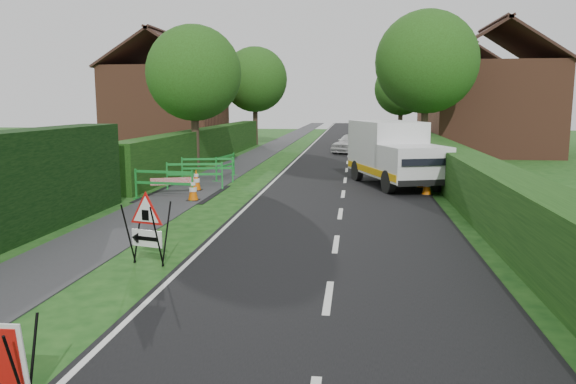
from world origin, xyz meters
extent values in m
plane|color=#144012|center=(0.00, 0.00, 0.00)|extent=(120.00, 120.00, 0.00)
cube|color=black|center=(2.50, 35.00, 0.00)|extent=(6.00, 90.00, 0.02)
cube|color=#2D2D30|center=(-3.00, 35.00, 0.01)|extent=(2.00, 90.00, 0.02)
cube|color=#14380F|center=(-5.00, 22.00, 0.00)|extent=(1.00, 24.00, 1.80)
cube|color=#14380F|center=(6.50, 16.00, 0.00)|extent=(1.20, 50.00, 1.50)
cube|color=brown|center=(-10.00, 30.00, 2.75)|extent=(7.00, 7.00, 5.50)
cube|color=#331E19|center=(-11.75, 30.00, 6.59)|extent=(4.00, 7.40, 2.58)
cube|color=#331E19|center=(-8.25, 30.00, 6.59)|extent=(4.00, 7.40, 2.58)
cube|color=#331E19|center=(-10.00, 30.00, 7.69)|extent=(0.25, 7.40, 0.18)
cube|color=brown|center=(11.00, 28.00, 2.75)|extent=(7.00, 7.00, 5.50)
cube|color=#331E19|center=(9.25, 28.00, 6.59)|extent=(4.00, 7.40, 2.58)
cube|color=#331E19|center=(12.75, 28.00, 6.59)|extent=(4.00, 7.40, 2.58)
cube|color=#331E19|center=(11.00, 28.00, 7.69)|extent=(0.25, 7.40, 0.18)
cube|color=brown|center=(12.00, 42.00, 2.75)|extent=(7.00, 7.00, 5.50)
cube|color=#331E19|center=(10.25, 42.00, 6.59)|extent=(4.00, 7.40, 2.58)
cube|color=#331E19|center=(13.75, 42.00, 6.59)|extent=(4.00, 7.40, 2.58)
cube|color=#331E19|center=(12.00, 42.00, 7.69)|extent=(0.25, 7.40, 0.18)
cylinder|color=#2D2116|center=(-4.60, 18.00, 1.31)|extent=(0.36, 0.36, 2.62)
sphere|color=#224412|center=(-4.60, 18.00, 4.50)|extent=(4.40, 4.40, 4.40)
cylinder|color=#2D2116|center=(6.40, 22.00, 1.49)|extent=(0.36, 0.36, 2.97)
sphere|color=#224412|center=(6.40, 22.00, 5.18)|extent=(5.20, 5.20, 5.20)
cylinder|color=#2D2116|center=(-4.60, 34.00, 1.40)|extent=(0.36, 0.36, 2.80)
sphere|color=#224412|center=(-4.60, 34.00, 4.84)|extent=(4.80, 4.80, 4.80)
cylinder|color=#2D2116|center=(6.40, 38.00, 1.22)|extent=(0.36, 0.36, 2.45)
sphere|color=#224412|center=(6.40, 38.00, 4.23)|extent=(4.20, 4.20, 4.20)
cylinder|color=black|center=(-0.46, -2.83, 0.47)|extent=(0.04, 0.32, 0.90)
cylinder|color=black|center=(-0.47, -2.50, 0.47)|extent=(0.04, 0.32, 0.90)
cylinder|color=black|center=(-1.43, 2.37, 0.63)|extent=(0.13, 0.37, 1.23)
cylinder|color=black|center=(-1.35, 2.67, 0.63)|extent=(0.13, 0.37, 1.23)
cylinder|color=black|center=(-0.80, 2.19, 0.63)|extent=(0.13, 0.37, 1.23)
cylinder|color=black|center=(-0.71, 2.49, 0.63)|extent=(0.13, 0.37, 1.23)
cube|color=white|center=(-1.08, 2.41, 0.55)|extent=(0.66, 0.21, 0.33)
cube|color=black|center=(-1.08, 2.40, 0.55)|extent=(0.47, 0.14, 0.08)
cone|color=black|center=(-1.34, 2.47, 0.55)|extent=(0.20, 0.23, 0.20)
cube|color=black|center=(-1.09, 2.39, 1.01)|extent=(0.15, 0.05, 0.20)
cube|color=silver|center=(4.10, 14.60, 1.43)|extent=(3.03, 3.82, 2.00)
cube|color=silver|center=(4.92, 12.21, 1.04)|extent=(2.65, 2.70, 1.22)
cube|color=black|center=(5.25, 11.23, 1.34)|extent=(1.80, 0.81, 0.56)
cube|color=#E7A90C|center=(3.43, 13.35, 0.64)|extent=(1.66, 4.85, 0.25)
cube|color=#E7A90C|center=(5.40, 14.02, 0.64)|extent=(1.66, 4.85, 0.25)
cube|color=black|center=(5.25, 11.24, 0.50)|extent=(1.96, 0.77, 0.21)
cylinder|color=black|center=(4.05, 11.86, 0.41)|extent=(0.50, 0.86, 0.83)
cylinder|color=black|center=(5.82, 12.46, 0.41)|extent=(0.50, 0.86, 0.83)
cylinder|color=black|center=(2.98, 15.01, 0.41)|extent=(0.50, 0.86, 0.83)
cylinder|color=black|center=(4.74, 15.61, 0.41)|extent=(0.50, 0.86, 0.83)
cube|color=black|center=(5.35, 11.69, 0.02)|extent=(0.38, 0.38, 0.04)
cone|color=#DC5F06|center=(5.35, 11.69, 0.42)|extent=(0.32, 0.32, 0.75)
cylinder|color=white|center=(5.35, 11.69, 0.38)|extent=(0.25, 0.25, 0.14)
cylinder|color=white|center=(5.35, 11.69, 0.56)|extent=(0.17, 0.17, 0.10)
cube|color=black|center=(5.36, 13.34, 0.02)|extent=(0.38, 0.38, 0.04)
cone|color=#DC5F06|center=(5.36, 13.34, 0.42)|extent=(0.32, 0.32, 0.75)
cylinder|color=white|center=(5.36, 13.34, 0.38)|extent=(0.25, 0.25, 0.14)
cylinder|color=white|center=(5.36, 13.34, 0.56)|extent=(0.17, 0.17, 0.10)
cube|color=black|center=(5.14, 16.00, 0.02)|extent=(0.38, 0.38, 0.04)
cone|color=#DC5F06|center=(5.14, 16.00, 0.42)|extent=(0.32, 0.32, 0.75)
cylinder|color=white|center=(5.14, 16.00, 0.38)|extent=(0.25, 0.25, 0.14)
cylinder|color=white|center=(5.14, 16.00, 0.56)|extent=(0.17, 0.17, 0.10)
cube|color=black|center=(-2.29, 9.65, 0.02)|extent=(0.38, 0.38, 0.04)
cone|color=#DC5F06|center=(-2.29, 9.65, 0.42)|extent=(0.32, 0.32, 0.75)
cylinder|color=white|center=(-2.29, 9.65, 0.38)|extent=(0.25, 0.25, 0.14)
cylinder|color=white|center=(-2.29, 9.65, 0.56)|extent=(0.17, 0.17, 0.10)
cube|color=black|center=(-2.78, 11.72, 0.02)|extent=(0.38, 0.38, 0.04)
cone|color=#DC5F06|center=(-2.78, 11.72, 0.42)|extent=(0.32, 0.32, 0.75)
cylinder|color=white|center=(-2.78, 11.72, 0.38)|extent=(0.25, 0.25, 0.14)
cylinder|color=white|center=(-2.78, 11.72, 0.56)|extent=(0.17, 0.17, 0.10)
cube|color=#18862C|center=(-4.28, 9.82, 0.50)|extent=(0.06, 0.06, 1.00)
cube|color=#18862C|center=(-2.29, 9.59, 0.50)|extent=(0.06, 0.06, 1.00)
cube|color=#18862C|center=(-3.29, 9.71, 0.92)|extent=(1.99, 0.28, 0.08)
cube|color=#18862C|center=(-3.29, 9.71, 0.55)|extent=(1.99, 0.28, 0.08)
cube|color=#18862C|center=(-4.28, 9.82, 0.02)|extent=(0.10, 0.35, 0.04)
cube|color=#18862C|center=(-2.29, 9.59, 0.02)|extent=(0.10, 0.35, 0.04)
cube|color=#18862C|center=(-3.92, 11.89, 0.50)|extent=(0.06, 0.06, 1.00)
cube|color=#18862C|center=(-1.97, 12.30, 0.50)|extent=(0.06, 0.06, 1.00)
cube|color=#18862C|center=(-2.94, 12.10, 0.92)|extent=(1.97, 0.46, 0.08)
cube|color=#18862C|center=(-2.94, 12.10, 0.55)|extent=(1.97, 0.46, 0.08)
cube|color=#18862C|center=(-3.92, 11.89, 0.02)|extent=(0.13, 0.35, 0.04)
cube|color=#18862C|center=(-1.97, 12.30, 0.02)|extent=(0.13, 0.35, 0.04)
cube|color=#18862C|center=(-3.95, 13.78, 0.50)|extent=(0.06, 0.06, 1.00)
cube|color=#18862C|center=(-2.00, 14.22, 0.50)|extent=(0.06, 0.06, 1.00)
cube|color=#18862C|center=(-2.97, 14.00, 0.92)|extent=(1.96, 0.48, 0.08)
cube|color=#18862C|center=(-2.97, 14.00, 0.55)|extent=(1.96, 0.48, 0.08)
cube|color=#18862C|center=(-3.95, 13.78, 0.02)|extent=(0.13, 0.35, 0.04)
cube|color=#18862C|center=(-2.00, 14.22, 0.02)|extent=(0.13, 0.35, 0.04)
cube|color=#18862C|center=(-2.62, 14.03, 0.50)|extent=(0.06, 0.06, 1.00)
cube|color=#18862C|center=(-2.34, 16.02, 0.50)|extent=(0.06, 0.06, 1.00)
cube|color=#18862C|center=(-2.48, 15.03, 0.92)|extent=(0.33, 1.99, 0.08)
cube|color=#18862C|center=(-2.48, 15.03, 0.55)|extent=(0.33, 1.99, 0.08)
cube|color=#18862C|center=(-2.62, 14.03, 0.02)|extent=(0.35, 0.11, 0.04)
cube|color=#18862C|center=(-2.34, 16.02, 0.02)|extent=(0.35, 0.11, 0.04)
cube|color=red|center=(-3.40, 10.89, 0.00)|extent=(1.43, 0.53, 0.25)
imported|color=silver|center=(2.68, 27.93, 0.63)|extent=(2.85, 4.01, 1.27)
camera|label=1|loc=(2.89, -7.74, 3.15)|focal=35.00mm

